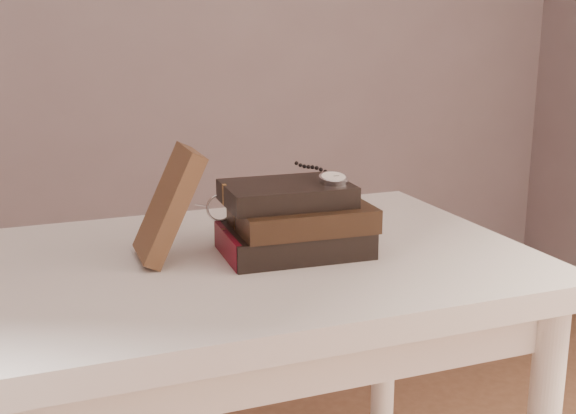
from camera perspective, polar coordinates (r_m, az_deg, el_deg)
name	(u,v)px	position (r m, az deg, el deg)	size (l,w,h in m)	color
table	(211,316)	(1.19, -5.89, -8.19)	(1.00, 0.60, 0.75)	beige
book_stack	(295,221)	(1.17, 0.52, -1.05)	(0.23, 0.17, 0.11)	black
journal	(169,204)	(1.15, -9.02, 0.21)	(0.03, 0.11, 0.18)	#402718
pocket_watch	(331,177)	(1.17, 3.30, 2.25)	(0.05, 0.15, 0.02)	silver
eyeglasses	(233,206)	(1.22, -4.16, 0.05)	(0.10, 0.11, 0.04)	silver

